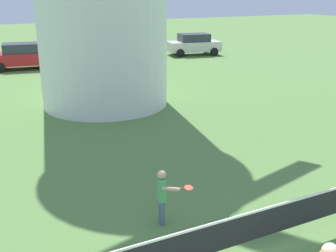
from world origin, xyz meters
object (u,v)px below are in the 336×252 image
(tennis_net, at_px, (221,236))
(parked_car_cream, at_px, (194,44))
(parked_car_red, at_px, (22,56))
(parked_car_black, at_px, (109,50))
(player_far, at_px, (163,194))

(tennis_net, relative_size, parked_car_cream, 1.47)
(tennis_net, bearing_deg, parked_car_red, 90.70)
(tennis_net, height_order, parked_car_cream, parked_car_cream)
(tennis_net, xyz_separation_m, parked_car_cream, (11.94, 21.63, 0.12))
(parked_car_black, distance_m, parked_car_cream, 6.72)
(tennis_net, height_order, player_far, player_far)
(parked_car_black, bearing_deg, player_far, -105.65)
(parked_car_cream, bearing_deg, player_far, -121.50)
(player_far, xyz_separation_m, parked_car_black, (5.45, 19.47, 0.13))
(player_far, height_order, parked_car_black, parked_car_black)
(tennis_net, xyz_separation_m, player_far, (-0.22, 1.79, -0.01))
(player_far, distance_m, parked_car_cream, 23.27)
(player_far, distance_m, parked_car_black, 20.22)
(parked_car_cream, bearing_deg, tennis_net, -118.89)
(tennis_net, distance_m, parked_car_black, 21.89)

